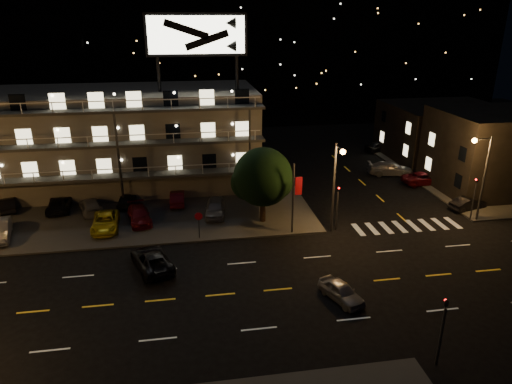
{
  "coord_description": "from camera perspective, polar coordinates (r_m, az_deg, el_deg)",
  "views": [
    {
      "loc": [
        -3.81,
        -26.45,
        17.6
      ],
      "look_at": [
        1.76,
        8.0,
        4.23
      ],
      "focal_mm": 32.0,
      "sensor_mm": 36.0,
      "label": 1
    }
  ],
  "objects": [
    {
      "name": "signal_nw",
      "position": [
        40.14,
        10.15,
        -1.38
      ],
      "size": [
        0.2,
        0.27,
        4.6
      ],
      "color": "#2D2D30",
      "rests_on": "ground"
    },
    {
      "name": "lot_car_6",
      "position": [
        47.96,
        -23.35,
        -1.37
      ],
      "size": [
        2.51,
        4.69,
        1.25
      ],
      "primitive_type": "imported",
      "rotation": [
        0.0,
        0.0,
        3.24
      ],
      "color": "black",
      "rests_on": "curb_nw"
    },
    {
      "name": "lot_car_5",
      "position": [
        50.08,
        -28.56,
        -1.34
      ],
      "size": [
        2.37,
        4.0,
        1.25
      ],
      "primitive_type": "imported",
      "rotation": [
        0.0,
        0.0,
        3.44
      ],
      "color": "black",
      "rests_on": "curb_nw"
    },
    {
      "name": "side_bldg_back",
      "position": [
        65.62,
        22.26,
        7.0
      ],
      "size": [
        14.06,
        12.0,
        7.0
      ],
      "color": "black",
      "rests_on": "ground"
    },
    {
      "name": "lot_car_3",
      "position": [
        42.89,
        -14.4,
        -2.79
      ],
      "size": [
        2.75,
        4.82,
        1.31
      ],
      "primitive_type": "imported",
      "rotation": [
        0.0,
        0.0,
        0.21
      ],
      "color": "#610D16",
      "rests_on": "curb_nw"
    },
    {
      "name": "side_car_1",
      "position": [
        54.77,
        20.21,
        1.62
      ],
      "size": [
        4.91,
        2.47,
        1.34
      ],
      "primitive_type": "imported",
      "rotation": [
        0.0,
        0.0,
        1.62
      ],
      "color": "#610D16",
      "rests_on": "ground"
    },
    {
      "name": "ground",
      "position": [
        31.99,
        -0.84,
        -12.41
      ],
      "size": [
        140.0,
        140.0,
        0.0
      ],
      "primitive_type": "plane",
      "color": "black",
      "rests_on": "ground"
    },
    {
      "name": "streetlight_nc",
      "position": [
        38.65,
        9.94,
        1.55
      ],
      "size": [
        0.44,
        1.92,
        8.0
      ],
      "color": "#2D2D30",
      "rests_on": "ground"
    },
    {
      "name": "curb_ne",
      "position": [
        60.06,
        25.63,
        1.88
      ],
      "size": [
        16.0,
        24.0,
        0.15
      ],
      "primitive_type": "cube",
      "color": "#3D3D3B",
      "rests_on": "ground"
    },
    {
      "name": "lot_car_7",
      "position": [
        46.23,
        -19.95,
        -1.66
      ],
      "size": [
        3.14,
        4.87,
        1.31
      ],
      "primitive_type": "imported",
      "rotation": [
        0.0,
        0.0,
        3.46
      ],
      "color": "gray",
      "rests_on": "curb_nw"
    },
    {
      "name": "banner_north",
      "position": [
        38.66,
        4.78,
        -0.62
      ],
      "size": [
        0.83,
        0.16,
        6.4
      ],
      "color": "#2D2D30",
      "rests_on": "ground"
    },
    {
      "name": "signal_ne",
      "position": [
        45.97,
        25.65,
        -0.27
      ],
      "size": [
        0.27,
        0.2,
        4.6
      ],
      "color": "#2D2D30",
      "rests_on": "ground"
    },
    {
      "name": "lot_car_8",
      "position": [
        46.85,
        -15.87,
        -0.94
      ],
      "size": [
        1.84,
        3.73,
        1.22
      ],
      "primitive_type": "imported",
      "rotation": [
        0.0,
        0.0,
        3.03
      ],
      "color": "black",
      "rests_on": "curb_nw"
    },
    {
      "name": "lot_car_9",
      "position": [
        46.12,
        -9.82,
        -0.71
      ],
      "size": [
        1.42,
        3.98,
        1.31
      ],
      "primitive_type": "imported",
      "rotation": [
        0.0,
        0.0,
        3.13
      ],
      "color": "#610D16",
      "rests_on": "curb_nw"
    },
    {
      "name": "side_car_2",
      "position": [
        56.73,
        16.47,
        2.82
      ],
      "size": [
        5.6,
        3.13,
        1.54
      ],
      "primitive_type": "imported",
      "rotation": [
        0.0,
        0.0,
        1.38
      ],
      "color": "gray",
      "rests_on": "ground"
    },
    {
      "name": "road_car_west",
      "position": [
        35.27,
        -12.87,
        -8.24
      ],
      "size": [
        3.84,
        5.55,
        1.41
      ],
      "primitive_type": "imported",
      "rotation": [
        0.0,
        0.0,
        3.47
      ],
      "color": "black",
      "rests_on": "ground"
    },
    {
      "name": "stop_sign",
      "position": [
        38.46,
        -7.17,
        -3.61
      ],
      "size": [
        0.91,
        0.11,
        2.61
      ],
      "color": "#2D2D30",
      "rests_on": "ground"
    },
    {
      "name": "curb_nw",
      "position": [
        50.68,
        -20.17,
        -0.61
      ],
      "size": [
        44.0,
        24.0,
        0.15
      ],
      "primitive_type": "cube",
      "color": "#3D3D3B",
      "rests_on": "ground"
    },
    {
      "name": "lot_car_2",
      "position": [
        42.27,
        -18.31,
        -3.57
      ],
      "size": [
        2.45,
        4.87,
        1.32
      ],
      "primitive_type": "imported",
      "rotation": [
        0.0,
        0.0,
        0.05
      ],
      "color": "gold",
      "rests_on": "curb_nw"
    },
    {
      "name": "lot_car_4",
      "position": [
        43.05,
        -5.14,
        -1.97
      ],
      "size": [
        2.27,
        4.5,
        1.47
      ],
      "primitive_type": "imported",
      "rotation": [
        0.0,
        0.0,
        -0.13
      ],
      "color": "gray",
      "rests_on": "curb_nw"
    },
    {
      "name": "signal_sw",
      "position": [
        26.69,
        22.32,
        -15.13
      ],
      "size": [
        0.2,
        0.27,
        4.6
      ],
      "color": "#2D2D30",
      "rests_on": "ground"
    },
    {
      "name": "side_bldg_front",
      "position": [
        55.88,
        28.51,
        4.57
      ],
      "size": [
        14.06,
        10.0,
        8.5
      ],
      "color": "black",
      "rests_on": "ground"
    },
    {
      "name": "hill_backdrop",
      "position": [
        95.44,
        -10.93,
        16.97
      ],
      "size": [
        120.0,
        25.0,
        24.0
      ],
      "color": "black",
      "rests_on": "ground"
    },
    {
      "name": "road_car_east",
      "position": [
        31.45,
        10.62,
        -12.13
      ],
      "size": [
        2.65,
        3.88,
        1.23
      ],
      "primitive_type": "imported",
      "rotation": [
        0.0,
        0.0,
        0.37
      ],
      "color": "gray",
      "rests_on": "ground"
    },
    {
      "name": "tree",
      "position": [
        40.42,
        0.8,
        1.68
      ],
      "size": [
        5.48,
        5.28,
        6.9
      ],
      "color": "black",
      "rests_on": "curb_nw"
    },
    {
      "name": "side_car_3",
      "position": [
        66.45,
        15.09,
        5.51
      ],
      "size": [
        4.52,
        2.97,
        1.43
      ],
      "primitive_type": "imported",
      "rotation": [
        0.0,
        0.0,
        1.9
      ],
      "color": "black",
      "rests_on": "ground"
    },
    {
      "name": "streetlight_ne",
      "position": [
        45.17,
        26.4,
        2.48
      ],
      "size": [
        1.92,
        0.44,
        8.0
      ],
      "color": "#2D2D30",
      "rests_on": "ground"
    },
    {
      "name": "motel",
      "position": [
        52.16,
        -15.78,
        6.58
      ],
      "size": [
        28.0,
        13.8,
        18.1
      ],
      "color": "gray",
      "rests_on": "ground"
    },
    {
      "name": "side_car_0",
      "position": [
        49.06,
        24.96,
        -1.33
      ],
      "size": [
        4.04,
        2.29,
        1.26
      ],
      "primitive_type": "imported",
      "rotation": [
        0.0,
        0.0,
        1.84
      ],
      "color": "black",
      "rests_on": "ground"
    }
  ]
}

